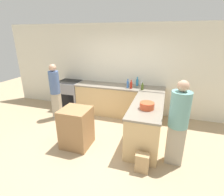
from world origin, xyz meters
TOP-DOWN VIEW (x-y plane):
  - ground_plane at (0.00, 0.00)m, footprint 14.00×14.00m
  - wall_back at (0.00, 2.10)m, footprint 8.00×0.06m
  - counter_back at (0.00, 1.74)m, footprint 2.65×0.68m
  - counter_peninsula at (0.98, 0.54)m, footprint 0.69×1.78m
  - range_oven at (-1.70, 1.74)m, footprint 0.74×0.66m
  - island_table at (-0.46, -0.11)m, footprint 0.61×0.59m
  - mixing_bowl at (1.00, 0.26)m, footprint 0.30×0.30m
  - olive_oil_bottle at (0.71, 1.56)m, footprint 0.07×0.07m
  - water_bottle_blue at (0.28, 1.61)m, footprint 0.06×0.06m
  - dish_soap_bottle at (0.50, 1.93)m, footprint 0.07×0.07m
  - hot_sauce_bottle at (0.39, 1.59)m, footprint 0.07×0.07m
  - vinegar_bottle_clear at (0.66, 1.79)m, footprint 0.06×0.06m
  - person_by_range at (-1.69, 0.96)m, footprint 0.28×0.28m
  - person_at_peninsula at (1.60, -0.05)m, footprint 0.35×0.35m
  - paper_bag at (1.06, -0.48)m, footprint 0.25×0.16m

SIDE VIEW (x-z plane):
  - ground_plane at x=0.00m, z-range 0.00..0.00m
  - paper_bag at x=1.06m, z-range 0.00..0.37m
  - island_table at x=-0.46m, z-range 0.00..0.88m
  - counter_back at x=0.00m, z-range 0.00..0.94m
  - counter_peninsula at x=0.98m, z-range 0.00..0.94m
  - range_oven at x=-1.70m, z-range 0.00..0.94m
  - person_by_range at x=-1.69m, z-range 0.08..1.70m
  - person_at_peninsula at x=1.60m, z-range 0.07..1.73m
  - mixing_bowl at x=1.00m, z-range 0.93..1.07m
  - olive_oil_bottle at x=0.71m, z-range 0.91..1.12m
  - vinegar_bottle_clear at x=0.66m, z-range 0.91..1.12m
  - hot_sauce_bottle at x=0.39m, z-range 0.91..1.16m
  - water_bottle_blue at x=0.28m, z-range 0.91..1.17m
  - dish_soap_bottle at x=0.50m, z-range 0.91..1.17m
  - wall_back at x=0.00m, z-range 0.00..2.70m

